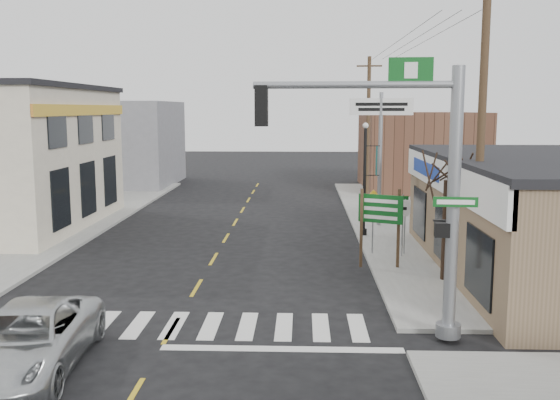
{
  "coord_description": "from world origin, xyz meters",
  "views": [
    {
      "loc": [
        3.47,
        -15.84,
        5.87
      ],
      "look_at": [
        2.73,
        5.03,
        2.8
      ],
      "focal_mm": 40.0,
      "sensor_mm": 36.0,
      "label": 1
    }
  ],
  "objects_px": {
    "fire_hydrant": "(449,269)",
    "utility_pole_far": "(368,128)",
    "traffic_signal_pole": "(420,175)",
    "dance_center_sign": "(381,125)",
    "utility_pole_near": "(481,131)",
    "suv": "(26,340)",
    "bare_tree": "(448,162)",
    "guide_sign": "(380,217)",
    "lamp_post": "(366,170)"
  },
  "relations": [
    {
      "from": "utility_pole_far",
      "to": "lamp_post",
      "type": "bearing_deg",
      "value": -91.79
    },
    {
      "from": "traffic_signal_pole",
      "to": "fire_hydrant",
      "type": "bearing_deg",
      "value": 72.81
    },
    {
      "from": "suv",
      "to": "guide_sign",
      "type": "height_order",
      "value": "guide_sign"
    },
    {
      "from": "fire_hydrant",
      "to": "suv",
      "type": "bearing_deg",
      "value": -145.86
    },
    {
      "from": "fire_hydrant",
      "to": "dance_center_sign",
      "type": "xyz_separation_m",
      "value": [
        -1.17,
        10.01,
        4.59
      ]
    },
    {
      "from": "fire_hydrant",
      "to": "utility_pole_far",
      "type": "bearing_deg",
      "value": 92.79
    },
    {
      "from": "suv",
      "to": "fire_hydrant",
      "type": "xyz_separation_m",
      "value": [
        11.14,
        7.56,
        -0.25
      ]
    },
    {
      "from": "fire_hydrant",
      "to": "dance_center_sign",
      "type": "bearing_deg",
      "value": 96.65
    },
    {
      "from": "suv",
      "to": "bare_tree",
      "type": "height_order",
      "value": "bare_tree"
    },
    {
      "from": "dance_center_sign",
      "to": "utility_pole_near",
      "type": "xyz_separation_m",
      "value": [
        1.79,
        -10.86,
        0.11
      ]
    },
    {
      "from": "guide_sign",
      "to": "utility_pole_near",
      "type": "height_order",
      "value": "utility_pole_near"
    },
    {
      "from": "traffic_signal_pole",
      "to": "dance_center_sign",
      "type": "height_order",
      "value": "traffic_signal_pole"
    },
    {
      "from": "guide_sign",
      "to": "utility_pole_near",
      "type": "bearing_deg",
      "value": -16.62
    },
    {
      "from": "utility_pole_near",
      "to": "dance_center_sign",
      "type": "bearing_deg",
      "value": 105.36
    },
    {
      "from": "utility_pole_far",
      "to": "bare_tree",
      "type": "bearing_deg",
      "value": -83.3
    },
    {
      "from": "guide_sign",
      "to": "lamp_post",
      "type": "xyz_separation_m",
      "value": [
        0.06,
        5.9,
        1.11
      ]
    },
    {
      "from": "suv",
      "to": "dance_center_sign",
      "type": "distance_m",
      "value": 20.66
    },
    {
      "from": "suv",
      "to": "dance_center_sign",
      "type": "relative_size",
      "value": 0.8
    },
    {
      "from": "suv",
      "to": "utility_pole_far",
      "type": "xyz_separation_m",
      "value": [
        10.25,
        25.99,
        3.97
      ]
    },
    {
      "from": "dance_center_sign",
      "to": "bare_tree",
      "type": "distance_m",
      "value": 10.07
    },
    {
      "from": "dance_center_sign",
      "to": "guide_sign",
      "type": "bearing_deg",
      "value": -88.93
    },
    {
      "from": "dance_center_sign",
      "to": "bare_tree",
      "type": "height_order",
      "value": "dance_center_sign"
    },
    {
      "from": "guide_sign",
      "to": "utility_pole_far",
      "type": "bearing_deg",
      "value": 110.02
    },
    {
      "from": "guide_sign",
      "to": "dance_center_sign",
      "type": "distance_m",
      "value": 9.04
    },
    {
      "from": "dance_center_sign",
      "to": "utility_pole_far",
      "type": "bearing_deg",
      "value": 95.92
    },
    {
      "from": "traffic_signal_pole",
      "to": "guide_sign",
      "type": "xyz_separation_m",
      "value": [
        -0.07,
        6.96,
        -2.27
      ]
    },
    {
      "from": "suv",
      "to": "bare_tree",
      "type": "relative_size",
      "value": 1.03
    },
    {
      "from": "traffic_signal_pole",
      "to": "fire_hydrant",
      "type": "xyz_separation_m",
      "value": [
        2.08,
        5.4,
        -3.78
      ]
    },
    {
      "from": "guide_sign",
      "to": "utility_pole_far",
      "type": "relative_size",
      "value": 0.32
    },
    {
      "from": "guide_sign",
      "to": "utility_pole_far",
      "type": "distance_m",
      "value": 17.13
    },
    {
      "from": "lamp_post",
      "to": "utility_pole_far",
      "type": "distance_m",
      "value": 11.15
    },
    {
      "from": "suv",
      "to": "utility_pole_near",
      "type": "height_order",
      "value": "utility_pole_near"
    },
    {
      "from": "traffic_signal_pole",
      "to": "utility_pole_far",
      "type": "height_order",
      "value": "utility_pole_far"
    },
    {
      "from": "guide_sign",
      "to": "dance_center_sign",
      "type": "xyz_separation_m",
      "value": [
        0.99,
        8.45,
        3.08
      ]
    },
    {
      "from": "traffic_signal_pole",
      "to": "fire_hydrant",
      "type": "distance_m",
      "value": 6.91
    },
    {
      "from": "bare_tree",
      "to": "utility_pole_far",
      "type": "xyz_separation_m",
      "value": [
        -0.73,
        18.4,
        0.57
      ]
    },
    {
      "from": "fire_hydrant",
      "to": "utility_pole_near",
      "type": "bearing_deg",
      "value": -53.55
    },
    {
      "from": "bare_tree",
      "to": "suv",
      "type": "bearing_deg",
      "value": -145.32
    },
    {
      "from": "dance_center_sign",
      "to": "bare_tree",
      "type": "bearing_deg",
      "value": -76.56
    },
    {
      "from": "lamp_post",
      "to": "utility_pole_near",
      "type": "xyz_separation_m",
      "value": [
        2.72,
        -8.31,
        2.08
      ]
    },
    {
      "from": "traffic_signal_pole",
      "to": "dance_center_sign",
      "type": "relative_size",
      "value": 1.07
    },
    {
      "from": "bare_tree",
      "to": "utility_pole_near",
      "type": "bearing_deg",
      "value": -47.89
    },
    {
      "from": "guide_sign",
      "to": "bare_tree",
      "type": "relative_size",
      "value": 0.57
    },
    {
      "from": "utility_pole_near",
      "to": "bare_tree",
      "type": "bearing_deg",
      "value": 138.1
    },
    {
      "from": "suv",
      "to": "fire_hydrant",
      "type": "bearing_deg",
      "value": 30.7
    },
    {
      "from": "dance_center_sign",
      "to": "traffic_signal_pole",
      "type": "bearing_deg",
      "value": -85.66
    },
    {
      "from": "utility_pole_near",
      "to": "traffic_signal_pole",
      "type": "bearing_deg",
      "value": -114.78
    },
    {
      "from": "fire_hydrant",
      "to": "dance_center_sign",
      "type": "distance_m",
      "value": 11.07
    },
    {
      "from": "dance_center_sign",
      "to": "suv",
      "type": "bearing_deg",
      "value": -111.85
    },
    {
      "from": "traffic_signal_pole",
      "to": "bare_tree",
      "type": "bearing_deg",
      "value": 74.53
    }
  ]
}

